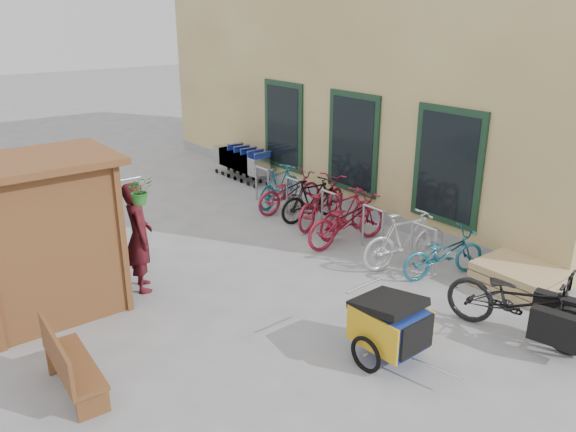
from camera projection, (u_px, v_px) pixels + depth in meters
ground at (322, 311)px, 8.57m from camera, size 80.00×80.00×0.00m
building at (400, 45)px, 14.46m from camera, size 6.07×13.00×7.00m
kiosk at (37, 217)px, 7.98m from camera, size 2.49×1.65×2.40m
bike_rack at (330, 208)px, 11.50m from camera, size 0.05×5.35×0.86m
pallet_stack at (517, 277)px, 9.19m from camera, size 1.00×1.20×0.40m
bench at (68, 363)px, 6.55m from camera, size 0.47×1.37×0.86m
shopping_carts at (241, 159)px, 15.15m from camera, size 0.53×2.09×0.95m
child_trailer at (390, 323)px, 7.24m from camera, size 0.94×1.58×0.93m
cargo_bike at (522, 303)px, 7.70m from camera, size 1.17×2.16×1.08m
person_kiosk at (139, 237)px, 8.97m from camera, size 0.60×0.76×1.82m
bike_0 at (444, 254)px, 9.57m from camera, size 1.69×0.99×0.84m
bike_1 at (405, 240)px, 9.89m from camera, size 1.79×0.88×1.04m
bike_2 at (347, 220)px, 10.88m from camera, size 1.94×0.78×1.00m
bike_3 at (346, 213)px, 11.32m from camera, size 1.64×0.65×0.96m
bike_4 at (321, 202)px, 11.94m from camera, size 1.99×1.26×0.99m
bike_5 at (312, 199)px, 12.15m from camera, size 1.60×0.56×0.94m
bike_6 at (290, 192)px, 12.72m from camera, size 1.74×0.62×0.91m
bike_7 at (280, 186)px, 13.09m from camera, size 1.64×0.90×0.95m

